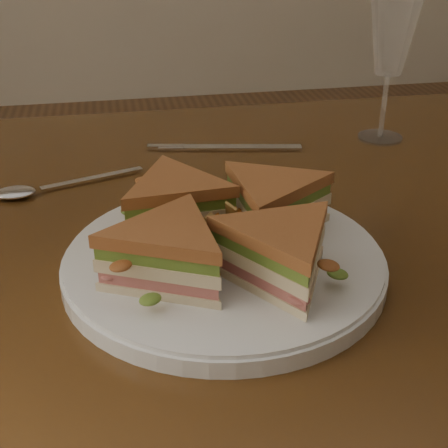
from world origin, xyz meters
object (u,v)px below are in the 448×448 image
Objects in this scene: plate at (224,263)px; sandwich_wedges at (224,229)px; spoon at (35,190)px; knife at (219,148)px; table at (170,298)px; wine_glass at (392,41)px.

sandwich_wedges reaches higher than plate.
spoon is at bearing 131.82° from plate.
knife is at bearing 80.37° from sandwich_wedges.
table is 5.62× the size of knife.
knife is at bearing 64.84° from table.
sandwich_wedges is 0.32m from knife.
sandwich_wedges is at bearing -67.51° from table.
table is at bearing -148.53° from wine_glass.
wine_glass is (0.29, 0.31, 0.10)m from sandwich_wedges.
wine_glass is at bearing 46.84° from sandwich_wedges.
spoon is 0.51m from wine_glass.
table is 6.14× the size of wine_glass.
plate is 0.28m from spoon.
spoon is (-0.19, 0.21, -0.00)m from plate.
wine_glass reaches higher than plate.
plate reaches higher than table.
plate is 1.55× the size of wine_glass.
wine_glass is (0.48, 0.10, 0.14)m from spoon.
plate is at bearing -67.51° from table.
sandwich_wedges is 0.44m from wine_glass.
plate is at bearing -88.87° from knife.
wine_glass is at bearing 31.47° from table.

